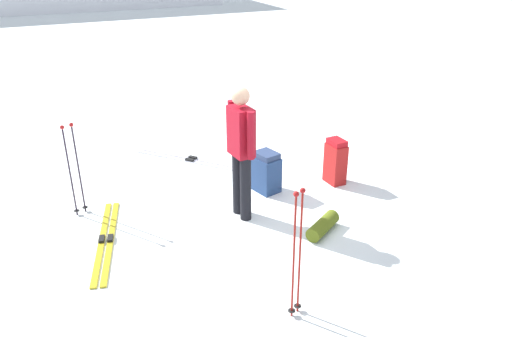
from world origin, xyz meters
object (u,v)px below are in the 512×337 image
object	(u,v)px
backpack_bright	(266,172)
sleeping_mat_rolled	(323,226)
skier_standing	(241,147)
ski_pair_near	(106,240)
ski_poles_planted_far	(73,165)
ski_pair_far	(191,160)
ski_poles_planted_near	(297,249)
backpack_large_dark	(335,162)

from	to	relation	value
backpack_bright	sleeping_mat_rolled	xyz separation A→B (m)	(0.01, -1.28, -0.20)
sleeping_mat_rolled	skier_standing	bearing A→B (deg)	126.81
ski_pair_near	ski_poles_planted_far	size ratio (longest dim) A/B	1.41
ski_pair_near	ski_pair_far	size ratio (longest dim) A/B	1.02
backpack_bright	ski_poles_planted_far	size ratio (longest dim) A/B	0.48
ski_pair_far	sleeping_mat_rolled	xyz separation A→B (m)	(0.51, -2.77, 0.08)
ski_pair_far	ski_poles_planted_near	bearing A→B (deg)	-99.11
backpack_large_dark	backpack_bright	distance (m)	1.03
backpack_large_dark	ski_poles_planted_near	bearing A→B (deg)	-136.13
ski_pair_far	ski_poles_planted_near	world-z (taller)	ski_poles_planted_near
backpack_large_dark	ski_poles_planted_far	bearing A→B (deg)	164.05
skier_standing	sleeping_mat_rolled	size ratio (longest dim) A/B	3.09
ski_pair_near	backpack_large_dark	xyz separation A→B (m)	(3.30, -0.15, 0.32)
backpack_large_dark	ski_pair_far	bearing A→B (deg)	129.88
ski_poles_planted_far	sleeping_mat_rolled	size ratio (longest dim) A/B	2.23
ski_poles_planted_near	ski_poles_planted_far	bearing A→B (deg)	113.65
backpack_bright	backpack_large_dark	bearing A→B (deg)	-15.93
ski_pair_far	ski_poles_planted_far	xyz separation A→B (m)	(-1.91, -0.80, 0.67)
backpack_large_dark	ski_poles_planted_far	size ratio (longest dim) A/B	0.55
ski_pair_far	ski_poles_planted_far	bearing A→B (deg)	-157.17
backpack_bright	ski_poles_planted_far	xyz separation A→B (m)	(-2.40, 0.69, 0.40)
ski_poles_planted_near	sleeping_mat_rolled	size ratio (longest dim) A/B	2.42
skier_standing	backpack_large_dark	distance (m)	1.74
backpack_bright	skier_standing	bearing A→B (deg)	-145.99
ski_pair_far	sleeping_mat_rolled	bearing A→B (deg)	-79.67
ski_pair_near	ski_pair_far	world-z (taller)	same
backpack_large_dark	skier_standing	bearing A→B (deg)	-175.05
ski_pair_far	backpack_large_dark	bearing A→B (deg)	-50.12
backpack_large_dark	sleeping_mat_rolled	size ratio (longest dim) A/B	1.22
ski_pair_near	ski_poles_planted_near	distance (m)	2.58
ski_pair_far	ski_poles_planted_far	distance (m)	2.18
ski_poles_planted_near	ski_pair_near	bearing A→B (deg)	119.19
skier_standing	sleeping_mat_rolled	distance (m)	1.38
skier_standing	backpack_large_dark	size ratio (longest dim) A/B	2.54
ski_pair_near	ski_poles_planted_near	world-z (taller)	ski_poles_planted_near
skier_standing	sleeping_mat_rolled	xyz separation A→B (m)	(0.64, -0.86, -0.86)
backpack_bright	ski_poles_planted_far	distance (m)	2.53
ski_poles_planted_near	skier_standing	bearing A→B (deg)	75.87
ski_poles_planted_far	ski_poles_planted_near	bearing A→B (deg)	-66.35
ski_pair_near	ski_pair_far	xyz separation A→B (m)	(1.81, 1.62, -0.00)
ski_pair_far	sleeping_mat_rolled	size ratio (longest dim) A/B	3.10
ski_pair_far	ski_pair_near	bearing A→B (deg)	-138.16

